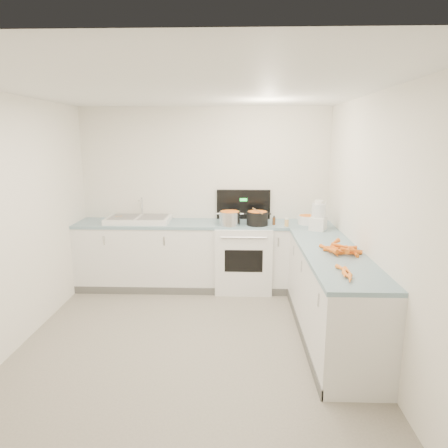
{
  "coord_description": "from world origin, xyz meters",
  "views": [
    {
      "loc": [
        0.45,
        -3.66,
        2.08
      ],
      "look_at": [
        0.3,
        1.1,
        1.05
      ],
      "focal_mm": 32.0,
      "sensor_mm": 36.0,
      "label": 1
    }
  ],
  "objects_px": {
    "sink": "(139,219)",
    "steel_pot": "(230,219)",
    "spice_jar": "(287,223)",
    "food_processor": "(318,217)",
    "black_pot": "(257,219)",
    "mixing_bowl": "(307,220)",
    "extract_bottle": "(274,221)",
    "stove": "(243,256)"
  },
  "relations": [
    {
      "from": "black_pot",
      "to": "sink",
      "type": "bearing_deg",
      "value": 174.97
    },
    {
      "from": "mixing_bowl",
      "to": "spice_jar",
      "type": "distance_m",
      "value": 0.33
    },
    {
      "from": "sink",
      "to": "stove",
      "type": "bearing_deg",
      "value": -0.62
    },
    {
      "from": "steel_pot",
      "to": "extract_bottle",
      "type": "relative_size",
      "value": 2.79
    },
    {
      "from": "stove",
      "to": "spice_jar",
      "type": "distance_m",
      "value": 0.79
    },
    {
      "from": "extract_bottle",
      "to": "spice_jar",
      "type": "bearing_deg",
      "value": -27.47
    },
    {
      "from": "sink",
      "to": "spice_jar",
      "type": "height_order",
      "value": "sink"
    },
    {
      "from": "black_pot",
      "to": "mixing_bowl",
      "type": "height_order",
      "value": "black_pot"
    },
    {
      "from": "sink",
      "to": "food_processor",
      "type": "bearing_deg",
      "value": -9.62
    },
    {
      "from": "extract_bottle",
      "to": "stove",
      "type": "bearing_deg",
      "value": 164.1
    },
    {
      "from": "mixing_bowl",
      "to": "sink",
      "type": "bearing_deg",
      "value": 178.55
    },
    {
      "from": "extract_bottle",
      "to": "food_processor",
      "type": "bearing_deg",
      "value": -27.32
    },
    {
      "from": "sink",
      "to": "steel_pot",
      "type": "distance_m",
      "value": 1.28
    },
    {
      "from": "black_pot",
      "to": "extract_bottle",
      "type": "height_order",
      "value": "black_pot"
    },
    {
      "from": "stove",
      "to": "mixing_bowl",
      "type": "xyz_separation_m",
      "value": [
        0.86,
        -0.04,
        0.52
      ]
    },
    {
      "from": "black_pot",
      "to": "food_processor",
      "type": "height_order",
      "value": "food_processor"
    },
    {
      "from": "stove",
      "to": "mixing_bowl",
      "type": "distance_m",
      "value": 1.01
    },
    {
      "from": "stove",
      "to": "mixing_bowl",
      "type": "relative_size",
      "value": 5.4
    },
    {
      "from": "sink",
      "to": "mixing_bowl",
      "type": "xyz_separation_m",
      "value": [
        2.31,
        -0.06,
        0.02
      ]
    },
    {
      "from": "stove",
      "to": "mixing_bowl",
      "type": "bearing_deg",
      "value": -2.85
    },
    {
      "from": "steel_pot",
      "to": "food_processor",
      "type": "height_order",
      "value": "food_processor"
    },
    {
      "from": "steel_pot",
      "to": "black_pot",
      "type": "height_order",
      "value": "steel_pot"
    },
    {
      "from": "steel_pot",
      "to": "mixing_bowl",
      "type": "relative_size",
      "value": 1.11
    },
    {
      "from": "stove",
      "to": "black_pot",
      "type": "xyz_separation_m",
      "value": [
        0.18,
        -0.13,
        0.55
      ]
    },
    {
      "from": "sink",
      "to": "steel_pot",
      "type": "bearing_deg",
      "value": -7.45
    },
    {
      "from": "steel_pot",
      "to": "spice_jar",
      "type": "xyz_separation_m",
      "value": [
        0.75,
        -0.05,
        -0.04
      ]
    },
    {
      "from": "spice_jar",
      "to": "food_processor",
      "type": "xyz_separation_m",
      "value": [
        0.37,
        -0.19,
        0.12
      ]
    },
    {
      "from": "steel_pot",
      "to": "spice_jar",
      "type": "relative_size",
      "value": 3.0
    },
    {
      "from": "sink",
      "to": "spice_jar",
      "type": "relative_size",
      "value": 9.2
    },
    {
      "from": "spice_jar",
      "to": "food_processor",
      "type": "relative_size",
      "value": 0.25
    },
    {
      "from": "mixing_bowl",
      "to": "spice_jar",
      "type": "bearing_deg",
      "value": -152.39
    },
    {
      "from": "black_pot",
      "to": "food_processor",
      "type": "distance_m",
      "value": 0.8
    },
    {
      "from": "sink",
      "to": "steel_pot",
      "type": "height_order",
      "value": "sink"
    },
    {
      "from": "black_pot",
      "to": "extract_bottle",
      "type": "bearing_deg",
      "value": 3.32
    },
    {
      "from": "extract_bottle",
      "to": "spice_jar",
      "type": "relative_size",
      "value": 1.08
    },
    {
      "from": "black_pot",
      "to": "spice_jar",
      "type": "relative_size",
      "value": 3.03
    },
    {
      "from": "black_pot",
      "to": "steel_pot",
      "type": "bearing_deg",
      "value": -176.56
    },
    {
      "from": "black_pot",
      "to": "spice_jar",
      "type": "distance_m",
      "value": 0.39
    },
    {
      "from": "stove",
      "to": "sink",
      "type": "relative_size",
      "value": 1.58
    },
    {
      "from": "sink",
      "to": "food_processor",
      "type": "distance_m",
      "value": 2.42
    },
    {
      "from": "stove",
      "to": "steel_pot",
      "type": "relative_size",
      "value": 4.85
    },
    {
      "from": "mixing_bowl",
      "to": "food_processor",
      "type": "relative_size",
      "value": 0.66
    }
  ]
}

